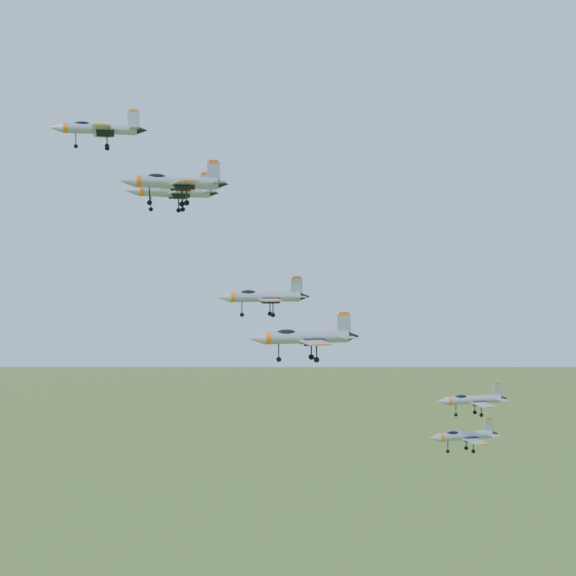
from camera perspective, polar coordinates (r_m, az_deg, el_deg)
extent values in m
cylinder|color=#969BA2|center=(115.76, -13.20, 10.96)|extent=(9.96, 1.87, 1.43)
cone|color=#969BA2|center=(116.01, -16.19, 10.91)|extent=(2.04, 1.52, 1.43)
cone|color=black|center=(115.80, -10.31, 10.98)|extent=(1.59, 1.28, 1.22)
ellipsoid|color=black|center=(115.91, -14.42, 11.20)|extent=(2.46, 1.14, 0.91)
cube|color=#969BA2|center=(112.67, -13.11, 11.06)|extent=(2.74, 4.95, 0.15)
cube|color=#969BA2|center=(118.76, -13.06, 10.60)|extent=(2.74, 4.95, 0.15)
cube|color=#969BA2|center=(116.00, -10.93, 11.70)|extent=(1.66, 0.20, 2.31)
cube|color=orange|center=(116.21, -10.93, 12.29)|extent=(1.22, 0.21, 0.39)
cylinder|color=#969BA2|center=(102.23, -8.09, 6.78)|extent=(9.03, 2.33, 1.29)
cone|color=#969BA2|center=(101.13, -11.06, 6.81)|extent=(1.93, 1.49, 1.29)
cone|color=black|center=(103.54, -5.29, 6.74)|extent=(1.51, 1.25, 1.10)
ellipsoid|color=black|center=(101.79, -9.29, 7.07)|extent=(2.28, 1.18, 0.82)
cube|color=#969BA2|center=(99.56, -7.60, 6.76)|extent=(2.78, 4.61, 0.14)
cube|color=#969BA2|center=(104.95, -8.33, 6.53)|extent=(2.78, 4.61, 0.14)
cube|color=#969BA2|center=(103.35, -5.88, 7.49)|extent=(1.49, 0.29, 2.08)
cube|color=orange|center=(103.46, -5.88, 8.09)|extent=(1.10, 0.27, 0.35)
cylinder|color=#969BA2|center=(80.24, -7.91, 7.44)|extent=(8.25, 2.03, 1.18)
cone|color=#969BA2|center=(79.30, -11.39, 7.48)|extent=(1.75, 1.35, 1.18)
cone|color=black|center=(81.42, -4.64, 7.38)|extent=(1.37, 1.13, 1.00)
ellipsoid|color=black|center=(79.87, -9.32, 7.78)|extent=(2.07, 1.05, 0.75)
cube|color=#969BA2|center=(77.80, -7.36, 7.44)|extent=(2.50, 4.19, 0.13)
cube|color=#969BA2|center=(82.73, -8.18, 7.12)|extent=(2.50, 4.19, 0.13)
cube|color=#969BA2|center=(81.27, -5.33, 8.25)|extent=(1.37, 0.25, 1.91)
cube|color=orange|center=(81.38, -5.33, 8.95)|extent=(1.01, 0.23, 0.32)
cylinder|color=#969BA2|center=(107.13, -1.63, -0.63)|extent=(9.52, 1.95, 1.37)
cone|color=#969BA2|center=(106.35, -4.64, -0.66)|extent=(1.97, 1.48, 1.37)
cone|color=black|center=(108.16, 1.23, -0.60)|extent=(1.54, 1.25, 1.16)
ellipsoid|color=black|center=(106.75, -2.85, -0.37)|extent=(2.37, 1.12, 0.87)
cube|color=#969BA2|center=(104.29, -1.25, -0.86)|extent=(2.70, 4.76, 0.15)
cube|color=#969BA2|center=(110.08, -1.77, -0.69)|extent=(2.70, 4.76, 0.15)
cube|color=#969BA2|center=(107.86, 0.63, 0.14)|extent=(1.58, 0.22, 2.21)
cube|color=orange|center=(107.82, 0.63, 0.76)|extent=(1.16, 0.22, 0.37)
cylinder|color=#969BA2|center=(96.01, 1.33, -3.53)|extent=(10.27, 1.80, 1.48)
cone|color=#969BA2|center=(94.71, -2.28, -3.61)|extent=(2.09, 1.54, 1.48)
cone|color=black|center=(97.62, 4.70, -3.44)|extent=(1.63, 1.31, 1.26)
ellipsoid|color=black|center=(95.38, -0.13, -3.23)|extent=(2.53, 1.14, 0.94)
cube|color=#969BA2|center=(93.04, 1.95, -3.89)|extent=(2.77, 5.08, 0.16)
cube|color=#969BA2|center=(99.17, 1.00, -3.51)|extent=(2.77, 5.08, 0.16)
cube|color=#969BA2|center=(97.11, 4.00, -2.56)|extent=(1.71, 0.19, 2.39)
cube|color=orange|center=(97.02, 4.00, -1.82)|extent=(1.25, 0.20, 0.40)
cylinder|color=#969BA2|center=(115.48, 13.06, -7.75)|extent=(7.97, 1.28, 1.15)
cone|color=#969BA2|center=(113.44, 10.89, -7.92)|extent=(1.61, 1.18, 1.15)
cone|color=black|center=(117.59, 15.08, -7.59)|extent=(1.25, 1.00, 0.98)
ellipsoid|color=black|center=(114.55, 12.19, -7.61)|extent=(1.96, 0.86, 0.73)
cube|color=#969BA2|center=(113.43, 13.71, -8.06)|extent=(2.10, 3.92, 0.12)
cube|color=#969BA2|center=(117.77, 12.59, -7.66)|extent=(2.10, 3.92, 0.12)
cube|color=#969BA2|center=(116.94, 14.66, -7.05)|extent=(1.33, 0.13, 1.86)
cube|color=orange|center=(116.78, 14.67, -6.58)|extent=(0.97, 0.14, 0.31)
cylinder|color=#969BA2|center=(122.80, 12.49, -10.22)|extent=(8.54, 1.54, 1.23)
cone|color=#969BA2|center=(120.44, 10.34, -10.45)|extent=(1.75, 1.29, 1.23)
cone|color=black|center=(125.23, 14.48, -9.99)|extent=(1.36, 1.09, 1.04)
ellipsoid|color=black|center=(121.72, 11.63, -10.10)|extent=(2.11, 0.96, 0.78)
cube|color=#969BA2|center=(120.70, 13.20, -10.56)|extent=(2.33, 4.24, 0.13)
cube|color=#969BA2|center=(125.20, 11.97, -10.09)|extent=(2.33, 4.24, 0.13)
cube|color=#969BA2|center=(124.44, 14.08, -9.47)|extent=(1.42, 0.17, 1.98)
cube|color=orange|center=(124.23, 14.08, -9.00)|extent=(1.04, 0.17, 0.33)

